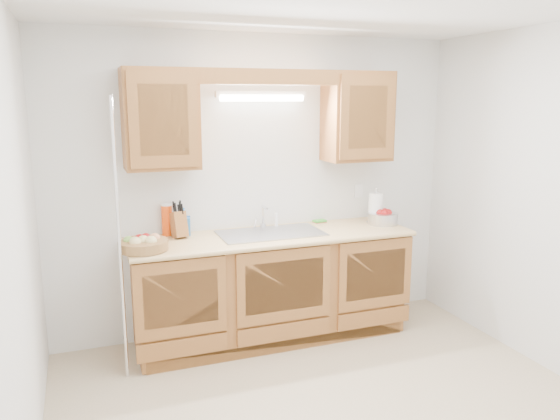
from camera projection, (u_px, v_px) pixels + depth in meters
name	position (u px, v px, depth m)	size (l,w,h in m)	color
room	(338.00, 223.00, 3.25)	(3.52, 3.50, 2.50)	tan
base_cabinets	(271.00, 288.00, 4.52)	(2.20, 0.60, 0.86)	#9E5D2E
countertop	(272.00, 237.00, 4.42)	(2.30, 0.63, 0.04)	tan
upper_cabinet_left	(160.00, 119.00, 4.08)	(0.55, 0.33, 0.75)	#9E5D2E
upper_cabinet_right	(357.00, 117.00, 4.65)	(0.55, 0.33, 0.75)	#9E5D2E
valance	(271.00, 77.00, 4.17)	(2.20, 0.05, 0.12)	#9E5D2E
fluorescent_fixture	(262.00, 96.00, 4.40)	(0.76, 0.08, 0.08)	white
sink	(271.00, 242.00, 4.45)	(0.84, 0.46, 0.36)	#9E9EA3
wire_shelf_pole	(120.00, 243.00, 3.75)	(0.03, 0.03, 2.00)	silver
outlet_plate	(359.00, 191.00, 4.97)	(0.08, 0.01, 0.12)	white
fruit_basket	(143.00, 244.00, 3.93)	(0.41, 0.41, 0.11)	brown
knife_block	(179.00, 224.00, 4.29)	(0.13, 0.19, 0.30)	#9E5D2E
orange_canister	(167.00, 220.00, 4.35)	(0.09, 0.09, 0.26)	#F84A0D
soap_bottle	(184.00, 222.00, 4.36)	(0.10, 0.10, 0.22)	blue
sponge	(320.00, 221.00, 4.83)	(0.12, 0.08, 0.02)	#CC333F
paper_towel	(376.00, 208.00, 4.78)	(0.15, 0.15, 0.32)	silver
apple_bowl	(383.00, 217.00, 4.75)	(0.31, 0.31, 0.14)	silver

